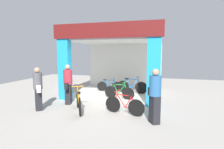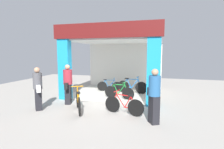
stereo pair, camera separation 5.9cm
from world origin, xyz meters
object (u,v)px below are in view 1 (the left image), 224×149
bicycle_parked_1 (79,102)px  pedestrian_1 (68,84)px  pedestrian_0 (38,88)px  pedestrian_2 (155,95)px  bicycle_inside_1 (132,86)px  bicycle_parked_0 (124,105)px  bicycle_inside_0 (109,86)px  bicycle_inside_2 (119,92)px

bicycle_parked_1 → pedestrian_1: bearing=138.4°
pedestrian_0 → pedestrian_2: bearing=-1.3°
pedestrian_1 → pedestrian_2: pedestrian_2 is taller
bicycle_inside_1 → bicycle_parked_0: 3.47m
bicycle_inside_0 → bicycle_inside_1: bearing=-5.5°
bicycle_inside_1 → bicycle_parked_0: size_ratio=1.13×
pedestrian_2 → bicycle_inside_2: bearing=124.1°
bicycle_inside_2 → bicycle_parked_0: size_ratio=1.00×
bicycle_inside_1 → pedestrian_0: 4.95m
bicycle_parked_1 → pedestrian_2: (2.82, -0.41, 0.54)m
bicycle_inside_1 → pedestrian_2: bearing=-71.0°
bicycle_inside_2 → pedestrian_0: bearing=-135.7°
bicycle_inside_1 → pedestrian_0: pedestrian_0 is taller
pedestrian_0 → bicycle_inside_1: bearing=52.7°
pedestrian_1 → pedestrian_2: size_ratio=0.99×
bicycle_parked_0 → pedestrian_2: (1.08, -0.56, 0.57)m
bicycle_inside_0 → pedestrian_0: bearing=-112.1°
bicycle_parked_0 → pedestrian_0: 3.35m
pedestrian_1 → pedestrian_2: 3.88m
bicycle_inside_0 → pedestrian_2: 4.99m
pedestrian_2 → pedestrian_1: bearing=162.3°
bicycle_parked_0 → pedestrian_0: bearing=-172.0°
bicycle_inside_0 → pedestrian_2: pedestrian_2 is taller
pedestrian_1 → bicycle_inside_2: bearing=36.9°
bicycle_parked_1 → pedestrian_2: bearing=-8.2°
bicycle_inside_0 → pedestrian_0: 4.40m
bicycle_inside_0 → bicycle_inside_2: size_ratio=0.94×
bicycle_inside_0 → bicycle_parked_0: bicycle_parked_0 is taller
pedestrian_0 → pedestrian_2: size_ratio=0.97×
bicycle_inside_1 → bicycle_inside_2: bicycle_inside_1 is taller
bicycle_inside_2 → pedestrian_2: (1.78, -2.62, 0.57)m
bicycle_parked_1 → bicycle_inside_2: bearing=64.8°
bicycle_parked_0 → pedestrian_0: size_ratio=0.90×
bicycle_inside_0 → bicycle_inside_1: size_ratio=0.83×
bicycle_inside_1 → bicycle_parked_1: (-1.44, -3.61, -0.01)m
pedestrian_1 → pedestrian_2: (3.70, -1.18, 0.01)m
bicycle_parked_1 → pedestrian_1: 1.28m
bicycle_parked_1 → pedestrian_0: (-1.54, -0.31, 0.50)m
bicycle_inside_2 → bicycle_parked_0: (0.70, -2.06, 0.00)m
bicycle_inside_1 → bicycle_parked_0: (0.30, -3.45, -0.04)m
bicycle_inside_2 → bicycle_parked_1: bicycle_parked_1 is taller
bicycle_inside_1 → bicycle_parked_1: bearing=-111.8°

